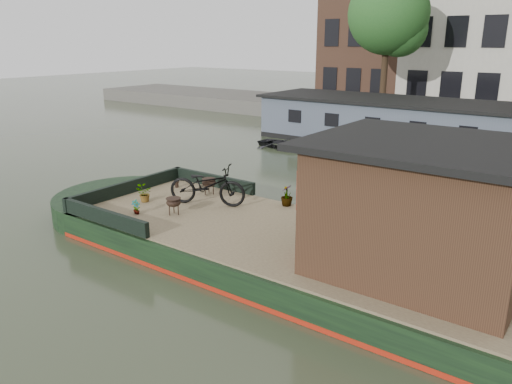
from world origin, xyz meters
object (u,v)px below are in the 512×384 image
Objects in this scene: bicycle at (207,185)px; brazier_front at (174,206)px; cabin at (423,207)px; potted_plant_a at (135,207)px; dinghy at (285,142)px; brazier_rear at (209,186)px.

bicycle is 4.81× the size of brazier_front.
potted_plant_a is at bearing -171.27° from cabin.
bicycle is 10.59m from dinghy.
potted_plant_a is at bearing -99.13° from brazier_rear.
bicycle is 1.88m from potted_plant_a.
potted_plant_a is 11.76m from dinghy.
bicycle reaches higher than brazier_rear.
bicycle reaches higher than potted_plant_a.
cabin is 14.23m from dinghy.
dinghy is at bearing 133.01° from cabin.
potted_plant_a is 0.13× the size of dinghy.
cabin is at bearing -11.59° from brazier_rear.
potted_plant_a reaches higher than dinghy.
dinghy is (-3.38, 9.05, -0.59)m from brazier_rear.
potted_plant_a is at bearing 125.94° from bicycle.
brazier_front is at bearing -175.16° from cabin.
brazier_rear is at bearing 80.87° from potted_plant_a.
potted_plant_a is (-0.96, -1.58, -0.35)m from bicycle.
cabin reaches higher than brazier_rear.
dinghy is (-9.64, 10.34, -1.60)m from cabin.
brazier_rear is at bearing 103.50° from brazier_front.
bicycle is 4.58× the size of brazier_rear.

